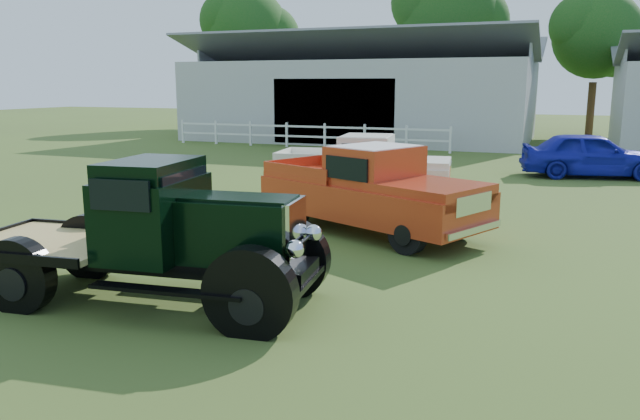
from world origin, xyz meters
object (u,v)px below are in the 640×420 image
at_px(red_pickup, 371,189).
at_px(white_pickup, 363,169).
at_px(misc_car_blue, 591,155).
at_px(vintage_flatbed, 148,232).

relative_size(red_pickup, white_pickup, 1.09).
relative_size(white_pickup, misc_car_blue, 1.05).
bearing_deg(vintage_flatbed, misc_car_blue, 61.32).
distance_m(vintage_flatbed, misc_car_blue, 16.58).
bearing_deg(vintage_flatbed, red_pickup, 65.06).
xyz_separation_m(vintage_flatbed, red_pickup, (1.67, 5.16, -0.09)).
xyz_separation_m(vintage_flatbed, misc_car_blue, (6.13, 15.40, -0.26)).
distance_m(vintage_flatbed, white_pickup, 8.48).
xyz_separation_m(vintage_flatbed, white_pickup, (0.45, 8.46, -0.16)).
height_order(red_pickup, misc_car_blue, red_pickup).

